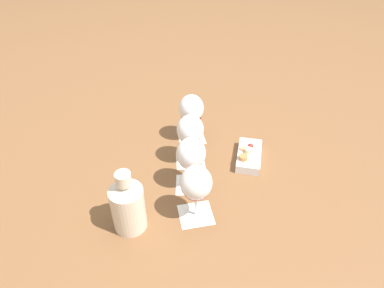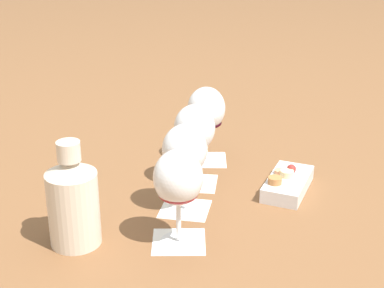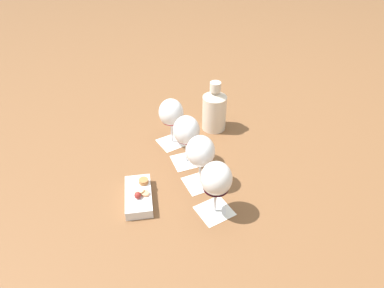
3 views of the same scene
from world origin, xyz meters
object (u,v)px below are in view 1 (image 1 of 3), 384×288
wine_glass_2 (190,132)px  snack_dish (249,155)px  wine_glass_0 (196,185)px  ceramic_vase (128,204)px  wine_glass_3 (191,110)px  wine_glass_1 (191,156)px

wine_glass_2 → snack_dish: size_ratio=1.04×
wine_glass_0 → wine_glass_2: (0.15, 0.20, 0.00)m
ceramic_vase → snack_dish: ceramic_vase is taller
wine_glass_2 → ceramic_vase: bearing=-161.9°
wine_glass_0 → ceramic_vase: size_ratio=0.90×
wine_glass_3 → snack_dish: size_ratio=1.04×
wine_glass_1 → snack_dish: 0.26m
wine_glass_2 → wine_glass_3: bearing=47.6°
wine_glass_0 → snack_dish: wine_glass_0 is taller
wine_glass_2 → snack_dish: wine_glass_2 is taller
wine_glass_0 → ceramic_vase: ceramic_vase is taller
wine_glass_0 → wine_glass_1: 0.13m
wine_glass_0 → wine_glass_2: bearing=53.1°
wine_glass_1 → wine_glass_3: (0.17, 0.19, 0.00)m
ceramic_vase → snack_dish: bearing=-3.5°
snack_dish → wine_glass_3: bearing=107.4°
wine_glass_3 → wine_glass_0: bearing=-128.8°
wine_glass_1 → wine_glass_3: bearing=49.1°
wine_glass_0 → snack_dish: size_ratio=1.04×
wine_glass_0 → snack_dish: 0.33m
wine_glass_1 → ceramic_vase: 0.24m
wine_glass_0 → ceramic_vase: 0.20m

